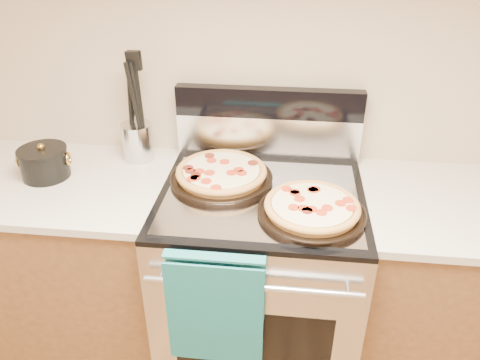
# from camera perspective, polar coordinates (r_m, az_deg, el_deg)

# --- Properties ---
(wall_back) EXTENTS (4.00, 0.00, 4.00)m
(wall_back) POSITION_cam_1_polar(r_m,az_deg,el_deg) (1.90, 3.81, 15.20)
(wall_back) COLOR #C7AB90
(wall_back) RESTS_ON ground
(range_body) EXTENTS (0.76, 0.68, 0.90)m
(range_body) POSITION_cam_1_polar(r_m,az_deg,el_deg) (2.03, 2.37, -13.01)
(range_body) COLOR #B7B7BC
(range_body) RESTS_ON ground
(oven_window) EXTENTS (0.56, 0.01, 0.40)m
(oven_window) POSITION_cam_1_polar(r_m,az_deg,el_deg) (1.80, 1.47, -20.26)
(oven_window) COLOR black
(oven_window) RESTS_ON range_body
(cooktop) EXTENTS (0.76, 0.68, 0.02)m
(cooktop) POSITION_cam_1_polar(r_m,az_deg,el_deg) (1.75, 2.68, -1.90)
(cooktop) COLOR black
(cooktop) RESTS_ON range_body
(backsplash_lower) EXTENTS (0.76, 0.06, 0.18)m
(backsplash_lower) POSITION_cam_1_polar(r_m,az_deg,el_deg) (1.97, 3.42, 5.31)
(backsplash_lower) COLOR silver
(backsplash_lower) RESTS_ON cooktop
(backsplash_upper) EXTENTS (0.76, 0.06, 0.12)m
(backsplash_upper) POSITION_cam_1_polar(r_m,az_deg,el_deg) (1.92, 3.55, 9.39)
(backsplash_upper) COLOR black
(backsplash_upper) RESTS_ON backsplash_lower
(oven_handle) EXTENTS (0.70, 0.03, 0.03)m
(oven_handle) POSITION_cam_1_polar(r_m,az_deg,el_deg) (1.52, 1.50, -12.93)
(oven_handle) COLOR silver
(oven_handle) RESTS_ON range_body
(dish_towel) EXTENTS (0.32, 0.05, 0.42)m
(dish_towel) POSITION_cam_1_polar(r_m,az_deg,el_deg) (1.60, -3.00, -15.21)
(dish_towel) COLOR #175A76
(dish_towel) RESTS_ON oven_handle
(foil_sheet) EXTENTS (0.70, 0.55, 0.01)m
(foil_sheet) POSITION_cam_1_polar(r_m,az_deg,el_deg) (1.71, 2.61, -2.05)
(foil_sheet) COLOR gray
(foil_sheet) RESTS_ON cooktop
(cabinet_left) EXTENTS (1.00, 0.62, 0.88)m
(cabinet_left) POSITION_cam_1_polar(r_m,az_deg,el_deg) (2.27, -20.67, -10.14)
(cabinet_left) COLOR brown
(cabinet_left) RESTS_ON ground
(countertop_left) EXTENTS (1.02, 0.64, 0.03)m
(countertop_left) POSITION_cam_1_polar(r_m,az_deg,el_deg) (2.02, -22.94, -0.16)
(countertop_left) COLOR #B9B0A6
(countertop_left) RESTS_ON cabinet_left
(cabinet_right) EXTENTS (1.00, 0.62, 0.88)m
(cabinet_right) POSITION_cam_1_polar(r_m,az_deg,el_deg) (2.20, 26.58, -13.14)
(cabinet_right) COLOR brown
(cabinet_right) RESTS_ON ground
(pepperoni_pizza_back) EXTENTS (0.43, 0.43, 0.05)m
(pepperoni_pizza_back) POSITION_cam_1_polar(r_m,az_deg,el_deg) (1.80, -2.28, 0.72)
(pepperoni_pizza_back) COLOR #B67E37
(pepperoni_pizza_back) RESTS_ON foil_sheet
(pepperoni_pizza_front) EXTENTS (0.46, 0.46, 0.05)m
(pepperoni_pizza_front) POSITION_cam_1_polar(r_m,az_deg,el_deg) (1.62, 8.76, -3.46)
(pepperoni_pizza_front) COLOR #B67E37
(pepperoni_pizza_front) RESTS_ON foil_sheet
(utensil_crock) EXTENTS (0.13, 0.13, 0.16)m
(utensil_crock) POSITION_cam_1_polar(r_m,az_deg,el_deg) (2.02, -12.36, 4.59)
(utensil_crock) COLOR silver
(utensil_crock) RESTS_ON countertop_left
(saucepan) EXTENTS (0.21, 0.21, 0.11)m
(saucepan) POSITION_cam_1_polar(r_m,az_deg,el_deg) (2.00, -22.71, 1.83)
(saucepan) COLOR black
(saucepan) RESTS_ON countertop_left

